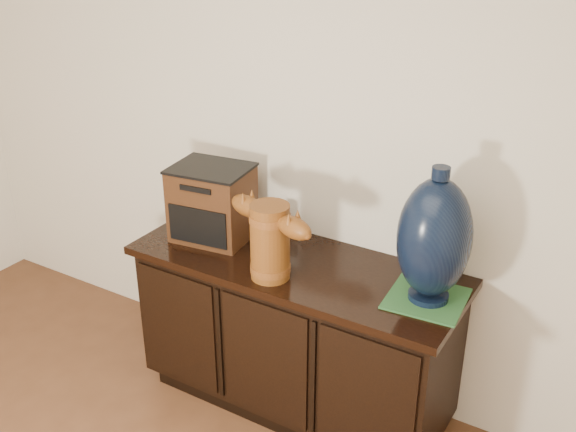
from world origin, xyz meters
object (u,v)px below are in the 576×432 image
Objects in this scene: sideboard at (295,334)px; tv_radio at (212,203)px; spray_can at (278,225)px; lamp_base at (434,239)px; terracotta_vessel at (270,237)px.

tv_radio is at bearing 178.31° from sideboard.
spray_can is at bearing 142.62° from sideboard.
tv_radio reaches higher than spray_can.
spray_can is (-0.76, 0.12, -0.19)m from lamp_base.
tv_radio is 0.31m from spray_can.
lamp_base is at bearing 30.62° from terracotta_vessel.
tv_radio is at bearing 179.76° from lamp_base.
terracotta_vessel is 2.75× the size of spray_can.
tv_radio is (-0.44, 0.01, 0.54)m from sideboard.
terracotta_vessel is at bearing -100.24° from sideboard.
lamp_base reaches higher than spray_can.
lamp_base is (0.59, 0.01, 0.63)m from sideboard.
terracotta_vessel is 0.33m from spray_can.
terracotta_vessel is 0.84× the size of lamp_base.
tv_radio is 1.04m from lamp_base.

